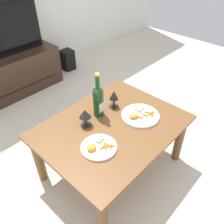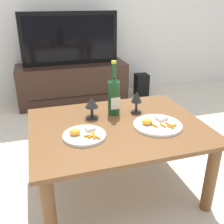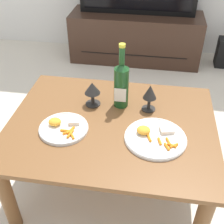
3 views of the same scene
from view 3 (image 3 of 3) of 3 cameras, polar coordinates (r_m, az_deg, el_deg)
The scene contains 8 objects.
ground_plane at distance 1.81m, azimuth -0.08°, elevation -13.92°, with size 6.40×6.40×0.00m, color beige.
dining_table at distance 1.52m, azimuth -0.10°, elevation -4.55°, with size 1.05×0.82×0.48m.
tv_stand at distance 3.05m, azimuth 4.64°, elevation 14.46°, with size 1.29×0.43×0.47m.
wine_bottle at distance 1.52m, azimuth 1.85°, elevation 5.71°, with size 0.08×0.08×0.36m.
goblet_left at distance 1.55m, azimuth -3.90°, elevation 4.44°, with size 0.09×0.09×0.14m.
goblet_right at distance 1.52m, azimuth 7.49°, elevation 3.63°, with size 0.07×0.07×0.15m.
dinner_plate_left at distance 1.44m, azimuth -9.57°, elevation -3.04°, with size 0.24×0.24×0.05m.
dinner_plate_right at distance 1.39m, azimuth 8.51°, elevation -4.92°, with size 0.29×0.29×0.05m.
Camera 3 is at (0.18, -1.12, 1.41)m, focal length 46.34 mm.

